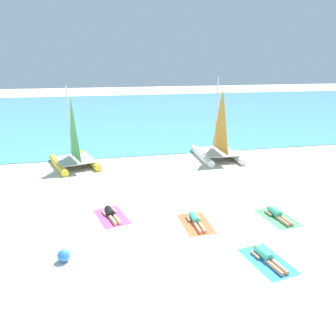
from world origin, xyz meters
TOP-DOWN VIEW (x-y plane):
  - ground_plane at (0.00, 10.00)m, footprint 120.00×120.00m
  - ocean_water at (0.00, 31.51)m, footprint 120.00×40.00m
  - sailboat_white at (4.38, 10.00)m, footprint 2.58×4.00m
  - sailboat_yellow at (-4.74, 10.26)m, footprint 3.31×4.20m
  - towel_leftmost at (-2.91, 2.90)m, footprint 1.54×2.12m
  - sunbather_leftmost at (-2.92, 2.96)m, footprint 0.77×1.55m
  - towel_center_left at (0.36, 1.56)m, footprint 1.13×1.92m
  - sunbather_center_left at (0.36, 1.63)m, footprint 0.55×1.56m
  - towel_center_right at (1.89, -1.38)m, footprint 1.40×2.06m
  - sunbather_center_right at (1.87, -1.32)m, footprint 0.66×1.57m
  - towel_rightmost at (3.82, 1.35)m, footprint 1.28×2.00m
  - sunbather_rightmost at (3.81, 1.42)m, footprint 0.58×1.57m
  - beach_ball at (-4.57, 0.03)m, footprint 0.42×0.42m

SIDE VIEW (x-z plane):
  - ground_plane at x=0.00m, z-range 0.00..0.00m
  - towel_leftmost at x=-2.91m, z-range 0.00..0.01m
  - towel_center_left at x=0.36m, z-range 0.00..0.01m
  - towel_center_right at x=1.89m, z-range 0.00..0.01m
  - towel_rightmost at x=3.82m, z-range 0.00..0.01m
  - ocean_water at x=0.00m, z-range 0.00..0.05m
  - sunbather_leftmost at x=-2.92m, z-range -0.02..0.28m
  - sunbather_center_left at x=0.36m, z-range -0.02..0.28m
  - sunbather_center_right at x=1.87m, z-range -0.02..0.28m
  - sunbather_rightmost at x=3.81m, z-range -0.02..0.28m
  - beach_ball at x=-4.57m, z-range 0.00..0.42m
  - sailboat_yellow at x=-4.74m, z-range -1.68..3.11m
  - sailboat_white at x=4.38m, z-range -1.82..3.37m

